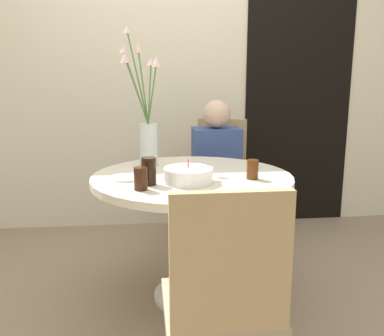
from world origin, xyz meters
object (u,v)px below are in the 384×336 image
flower_vase (147,128)px  drink_glass_0 (149,171)px  side_plate (127,178)px  birthday_cake (188,175)px  person_boy (216,179)px  drink_glass_2 (252,169)px  chair_left_flank (219,172)px  drink_glass_1 (141,179)px  chair_near_front (224,297)px

flower_vase → drink_glass_0: 0.50m
side_plate → drink_glass_0: (0.11, -0.14, 0.06)m
birthday_cake → drink_glass_0: bearing=-172.9°
flower_vase → person_boy: flower_vase is taller
side_plate → birthday_cake: bearing=-20.5°
side_plate → drink_glass_2: (0.65, -0.08, 0.05)m
person_boy → drink_glass_0: bearing=-117.5°
person_boy → flower_vase: bearing=-136.9°
chair_left_flank → birthday_cake: bearing=-89.2°
chair_left_flank → person_boy: size_ratio=0.85×
birthday_cake → chair_left_flank: bearing=72.2°
drink_glass_1 → drink_glass_2: size_ratio=1.08×
drink_glass_0 → person_boy: bearing=62.5°
drink_glass_0 → drink_glass_2: drink_glass_0 is taller
drink_glass_2 → drink_glass_0: bearing=-173.0°
chair_left_flank → chair_near_front: (-0.29, -1.86, 0.00)m
birthday_cake → drink_glass_2: (0.34, 0.04, 0.01)m
chair_left_flank → drink_glass_0: chair_left_flank is taller
chair_left_flank → drink_glass_0: size_ratio=6.75×
side_plate → drink_glass_0: size_ratio=1.32×
drink_glass_0 → drink_glass_1: bearing=-112.8°
chair_left_flank → person_boy: bearing=-90.0°
person_boy → chair_left_flank: bearing=71.4°
side_plate → person_boy: person_boy is taller
flower_vase → drink_glass_1: size_ratio=7.33×
chair_left_flank → flower_vase: 0.92m
drink_glass_1 → side_plate: bearing=107.6°
chair_near_front → drink_glass_1: 0.78m
chair_near_front → drink_glass_2: chair_near_front is taller
chair_near_front → drink_glass_2: bearing=-110.1°
flower_vase → drink_glass_2: 0.70m
side_plate → drink_glass_0: bearing=-51.0°
birthday_cake → drink_glass_1: (-0.24, -0.12, 0.02)m
chair_near_front → side_plate: bearing=-69.2°
chair_left_flank → drink_glass_0: (-0.54, -1.09, 0.27)m
chair_near_front → drink_glass_0: bearing=-73.1°
drink_glass_0 → drink_glass_2: bearing=7.0°
drink_glass_2 → chair_left_flank: bearing=90.1°
flower_vase → drink_glass_1: bearing=-93.3°
birthday_cake → flower_vase: size_ratio=0.31×
flower_vase → side_plate: (-0.11, -0.33, -0.22)m
drink_glass_2 → person_boy: bearing=93.5°
drink_glass_0 → drink_glass_1: size_ratio=1.25×
chair_near_front → drink_glass_0: 0.85m
chair_near_front → person_boy: person_boy is taller
birthday_cake → chair_near_front: bearing=-86.7°
chair_left_flank → drink_glass_2: (0.00, -1.02, 0.25)m
flower_vase → drink_glass_0: size_ratio=5.86×
birthday_cake → side_plate: size_ratio=1.37×
side_plate → drink_glass_1: drink_glass_1 is taller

